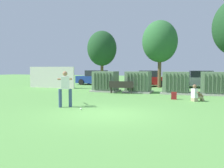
{
  "coord_description": "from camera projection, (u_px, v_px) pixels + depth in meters",
  "views": [
    {
      "loc": [
        3.62,
        -9.27,
        1.9
      ],
      "look_at": [
        -1.0,
        3.5,
        1.0
      ],
      "focal_mm": 39.25,
      "sensor_mm": 36.0,
      "label": 1
    }
  ],
  "objects": [
    {
      "name": "parked_car_leftmost",
      "position": [
        95.0,
        78.0,
        27.45
      ],
      "size": [
        4.34,
        2.22,
        1.62
      ],
      "color": "navy",
      "rests_on": "ground"
    },
    {
      "name": "transformer_east",
      "position": [
        214.0,
        84.0,
        17.12
      ],
      "size": [
        2.1,
        1.7,
        1.62
      ],
      "color": "#9E9B93",
      "rests_on": "ground"
    },
    {
      "name": "transformer_west",
      "position": [
        106.0,
        82.0,
        19.59
      ],
      "size": [
        2.1,
        1.7,
        1.62
      ],
      "color": "#9E9B93",
      "rests_on": "ground"
    },
    {
      "name": "parked_car_right_of_center",
      "position": [
        200.0,
        79.0,
        24.09
      ],
      "size": [
        4.38,
        2.31,
        1.62
      ],
      "color": "#B2B2B7",
      "rests_on": "ground"
    },
    {
      "name": "tree_center_left",
      "position": [
        160.0,
        42.0,
        23.32
      ],
      "size": [
        3.36,
        3.36,
        6.41
      ],
      "color": "brown",
      "rests_on": "ground"
    },
    {
      "name": "tree_left",
      "position": [
        102.0,
        49.0,
        24.29
      ],
      "size": [
        2.91,
        2.91,
        5.56
      ],
      "color": "brown",
      "rests_on": "ground"
    },
    {
      "name": "parked_car_left_of_center",
      "position": [
        149.0,
        79.0,
        25.33
      ],
      "size": [
        4.38,
        2.31,
        1.62
      ],
      "color": "maroon",
      "rests_on": "ground"
    },
    {
      "name": "ground_plane",
      "position": [
        106.0,
        114.0,
        10.06
      ],
      "size": [
        96.0,
        96.0,
        0.0
      ],
      "primitive_type": "plane",
      "color": "#5B9947"
    },
    {
      "name": "backpack",
      "position": [
        174.0,
        96.0,
        14.74
      ],
      "size": [
        0.34,
        0.29,
        0.44
      ],
      "color": "maroon",
      "rests_on": "ground"
    },
    {
      "name": "park_bench",
      "position": [
        121.0,
        86.0,
        18.09
      ],
      "size": [
        1.84,
        0.68,
        0.92
      ],
      "color": "#2D2823",
      "rests_on": "ground"
    },
    {
      "name": "seated_spectator",
      "position": [
        196.0,
        95.0,
        13.92
      ],
      "size": [
        0.77,
        0.69,
        0.96
      ],
      "color": "tan",
      "rests_on": "ground"
    },
    {
      "name": "batter",
      "position": [
        65.0,
        87.0,
        11.83
      ],
      "size": [
        1.11,
        1.47,
        1.74
      ],
      "color": "#384C75",
      "rests_on": "ground"
    },
    {
      "name": "sports_ball",
      "position": [
        81.0,
        109.0,
        11.06
      ],
      "size": [
        0.09,
        0.09,
        0.09
      ],
      "primitive_type": "sphere",
      "color": "white",
      "rests_on": "ground"
    },
    {
      "name": "transformer_mid_east",
      "position": [
        176.0,
        83.0,
        17.86
      ],
      "size": [
        2.1,
        1.7,
        1.62
      ],
      "color": "#9E9B93",
      "rests_on": "ground"
    },
    {
      "name": "fence_panel",
      "position": [
        51.0,
        77.0,
        23.11
      ],
      "size": [
        4.8,
        0.12,
        2.0
      ],
      "primitive_type": "cube",
      "color": "beige",
      "rests_on": "ground"
    },
    {
      "name": "transformer_mid_west",
      "position": [
        138.0,
        82.0,
        18.81
      ],
      "size": [
        2.1,
        1.7,
        1.62
      ],
      "color": "#9E9B93",
      "rests_on": "ground"
    }
  ]
}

